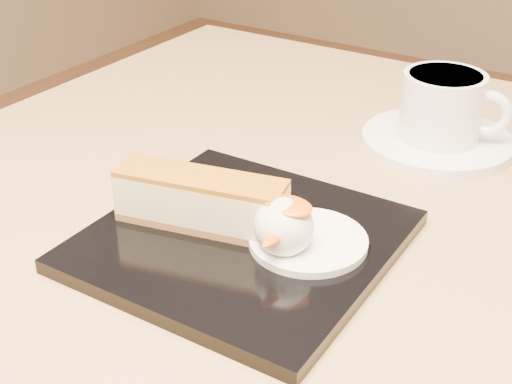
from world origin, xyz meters
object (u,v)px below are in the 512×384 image
Objects in this scene: table at (306,347)px; saucer at (437,141)px; dessert_plate at (242,241)px; ice_cream_scoop at (284,227)px; cheesecake at (201,200)px; coffee_cup at (444,105)px.

table is 0.24m from saucer.
ice_cream_scoop is (0.04, -0.01, 0.03)m from dessert_plate.
cheesecake is 1.30× the size of coffee_cup.
table is 0.27m from coffee_cup.
ice_cream_scoop is 0.30× the size of saucer.
cheesecake is 0.28m from saucer.
coffee_cup reaches higher than dessert_plate.
dessert_plate is at bearing -112.64° from coffee_cup.
cheesecake is at bearing -119.27° from coffee_cup.
saucer is at bearing -180.00° from coffee_cup.
dessert_plate is 2.05× the size of coffee_cup.
dessert_plate is at bearing 172.87° from ice_cream_scoop.
dessert_plate reaches higher than table.
dessert_plate is at bearing -4.50° from cheesecake.
table is 0.21m from ice_cream_scoop.
cheesecake is 0.93× the size of saucer.
coffee_cup reaches higher than table.
coffee_cup is at bearing 84.49° from ice_cream_scoop.
saucer is at bearing 75.50° from table.
dessert_plate is 1.47× the size of saucer.
coffee_cup is (0.05, 0.18, 0.20)m from table.
cheesecake reaches higher than table.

